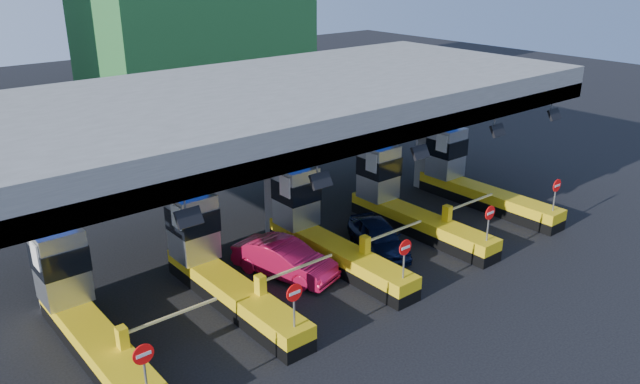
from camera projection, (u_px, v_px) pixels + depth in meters
ground at (323, 258)px, 26.46m from camera, size 120.00×120.00×0.00m
toll_canopy at (279, 104)px, 26.32m from camera, size 28.00×12.09×7.00m
toll_lane_far_left at (81, 306)px, 20.21m from camera, size 4.43×8.00×4.16m
toll_lane_left at (215, 261)px, 23.18m from camera, size 4.43×8.00×4.16m
toll_lane_center at (318, 226)px, 26.16m from camera, size 4.43×8.00×4.16m
toll_lane_right at (401, 198)px, 29.13m from camera, size 4.43×8.00×4.16m
toll_lane_far_right at (468, 175)px, 32.11m from camera, size 4.43×8.00×4.16m
van at (378, 237)px, 26.79m from camera, size 3.04×4.40×1.39m
red_car at (285, 259)px, 24.79m from camera, size 2.75×4.63×1.44m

